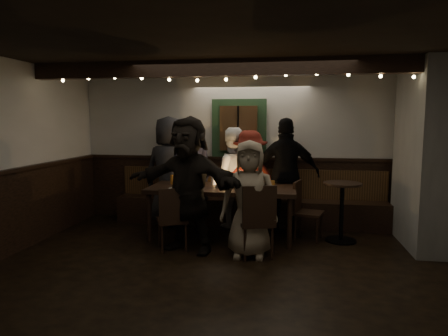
% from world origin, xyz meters
% --- Properties ---
extents(room, '(6.02, 5.01, 2.62)m').
position_xyz_m(room, '(1.07, 1.42, 1.07)').
color(room, black).
rests_on(room, ground).
extents(dining_table, '(2.20, 0.94, 0.95)m').
position_xyz_m(dining_table, '(-0.33, 1.40, 0.72)').
color(dining_table, black).
rests_on(dining_table, ground).
extents(chair_near_left, '(0.53, 0.53, 0.89)m').
position_xyz_m(chair_near_left, '(-0.88, 0.67, 0.50)').
color(chair_near_left, black).
rests_on(chair_near_left, ground).
extents(chair_near_right, '(0.55, 0.55, 0.97)m').
position_xyz_m(chair_near_right, '(0.28, 0.56, 0.55)').
color(chair_near_right, black).
rests_on(chair_near_right, ground).
extents(chair_end, '(0.49, 0.49, 0.88)m').
position_xyz_m(chair_end, '(0.89, 1.53, 0.49)').
color(chair_end, black).
rests_on(chair_end, ground).
extents(high_top, '(0.55, 0.55, 0.88)m').
position_xyz_m(high_top, '(1.45, 1.50, 0.56)').
color(high_top, black).
rests_on(high_top, ground).
extents(person_a, '(0.97, 0.69, 1.85)m').
position_xyz_m(person_a, '(-1.35, 2.09, 0.93)').
color(person_a, '#252529').
rests_on(person_a, ground).
extents(person_b, '(0.77, 0.66, 1.79)m').
position_xyz_m(person_b, '(-0.93, 2.02, 0.89)').
color(person_b, '#242433').
rests_on(person_b, ground).
extents(person_c, '(0.94, 0.81, 1.67)m').
position_xyz_m(person_c, '(-0.28, 2.11, 0.84)').
color(person_c, white).
rests_on(person_c, ground).
extents(person_d, '(1.15, 0.81, 1.62)m').
position_xyz_m(person_d, '(0.02, 2.06, 0.81)').
color(person_d, '#4B120C').
rests_on(person_d, ground).
extents(person_e, '(1.10, 0.52, 1.83)m').
position_xyz_m(person_e, '(0.63, 2.04, 0.91)').
color(person_e, black).
rests_on(person_e, ground).
extents(person_f, '(1.80, 1.05, 1.85)m').
position_xyz_m(person_f, '(-0.68, 0.75, 0.92)').
color(person_f, black).
rests_on(person_f, ground).
extents(person_g, '(0.76, 0.51, 1.54)m').
position_xyz_m(person_g, '(0.16, 0.62, 0.77)').
color(person_g, gray).
rests_on(person_g, ground).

